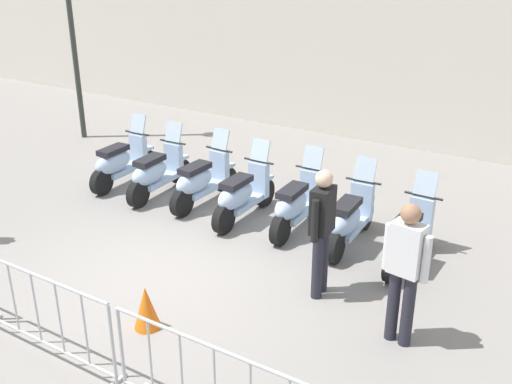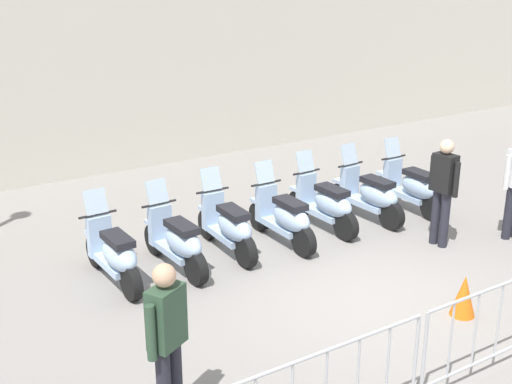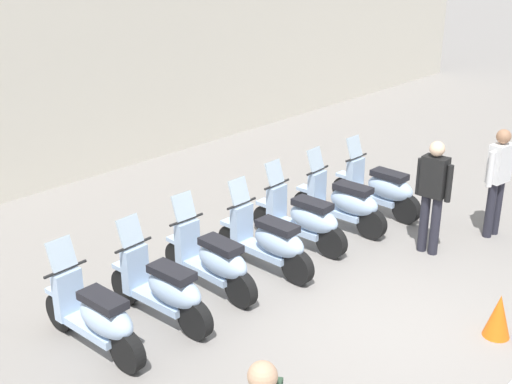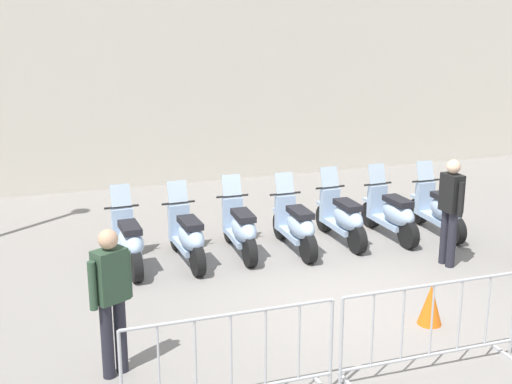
{
  "view_description": "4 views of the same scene",
  "coord_description": "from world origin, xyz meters",
  "px_view_note": "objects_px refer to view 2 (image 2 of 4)",
  "views": [
    {
      "loc": [
        3.82,
        -6.15,
        4.27
      ],
      "look_at": [
        0.9,
        1.4,
        0.85
      ],
      "focal_mm": 41.91,
      "sensor_mm": 36.0,
      "label": 1
    },
    {
      "loc": [
        -6.6,
        -4.78,
        4.29
      ],
      "look_at": [
        -0.09,
        2.22,
        0.96
      ],
      "focal_mm": 46.76,
      "sensor_mm": 36.0,
      "label": 2
    },
    {
      "loc": [
        -6.87,
        -2.35,
        4.58
      ],
      "look_at": [
        0.45,
        2.33,
        1.12
      ],
      "focal_mm": 47.51,
      "sensor_mm": 36.0,
      "label": 3
    },
    {
      "loc": [
        -5.59,
        -7.17,
        4.09
      ],
      "look_at": [
        -0.15,
        2.5,
        1.02
      ],
      "focal_mm": 48.56,
      "sensor_mm": 36.0,
      "label": 4
    }
  ],
  "objects_px": {
    "motorcycle_6": "(412,187)",
    "barrier_segment_1": "(498,327)",
    "motorcycle_5": "(370,195)",
    "officer_mid_plaza": "(443,186)",
    "motorcycle_0": "(114,254)",
    "motorcycle_1": "(177,241)",
    "motorcycle_3": "(284,217)",
    "traffic_cone": "(464,296)",
    "officer_near_row_end": "(167,337)",
    "motorcycle_2": "(228,226)",
    "motorcycle_4": "(325,204)"
  },
  "relations": [
    {
      "from": "motorcycle_6",
      "to": "barrier_segment_1",
      "type": "relative_size",
      "value": 0.76
    },
    {
      "from": "motorcycle_5",
      "to": "officer_mid_plaza",
      "type": "xyz_separation_m",
      "value": [
        -0.06,
        -1.43,
        0.53
      ]
    },
    {
      "from": "motorcycle_0",
      "to": "barrier_segment_1",
      "type": "relative_size",
      "value": 0.77
    },
    {
      "from": "motorcycle_5",
      "to": "barrier_segment_1",
      "type": "relative_size",
      "value": 0.77
    },
    {
      "from": "motorcycle_1",
      "to": "barrier_segment_1",
      "type": "bearing_deg",
      "value": -76.55
    },
    {
      "from": "motorcycle_1",
      "to": "motorcycle_3",
      "type": "relative_size",
      "value": 1.0
    },
    {
      "from": "motorcycle_0",
      "to": "traffic_cone",
      "type": "relative_size",
      "value": 3.13
    },
    {
      "from": "motorcycle_3",
      "to": "traffic_cone",
      "type": "relative_size",
      "value": 3.12
    },
    {
      "from": "officer_near_row_end",
      "to": "officer_mid_plaza",
      "type": "relative_size",
      "value": 1.0
    },
    {
      "from": "barrier_segment_1",
      "to": "motorcycle_2",
      "type": "bearing_deg",
      "value": 91.73
    },
    {
      "from": "officer_mid_plaza",
      "to": "motorcycle_2",
      "type": "bearing_deg",
      "value": 142.89
    },
    {
      "from": "motorcycle_2",
      "to": "barrier_segment_1",
      "type": "xyz_separation_m",
      "value": [
        0.13,
        -4.33,
        0.07
      ]
    },
    {
      "from": "motorcycle_4",
      "to": "motorcycle_6",
      "type": "relative_size",
      "value": 1.0
    },
    {
      "from": "motorcycle_1",
      "to": "motorcycle_6",
      "type": "xyz_separation_m",
      "value": [
        4.54,
        -0.9,
        0.0
      ]
    },
    {
      "from": "motorcycle_3",
      "to": "barrier_segment_1",
      "type": "bearing_deg",
      "value": -100.63
    },
    {
      "from": "motorcycle_5",
      "to": "officer_near_row_end",
      "type": "distance_m",
      "value": 6.15
    },
    {
      "from": "motorcycle_3",
      "to": "officer_mid_plaza",
      "type": "bearing_deg",
      "value": -43.7
    },
    {
      "from": "motorcycle_3",
      "to": "barrier_segment_1",
      "type": "height_order",
      "value": "motorcycle_3"
    },
    {
      "from": "motorcycle_0",
      "to": "officer_mid_plaza",
      "type": "xyz_separation_m",
      "value": [
        4.49,
        -2.32,
        0.53
      ]
    },
    {
      "from": "motorcycle_3",
      "to": "traffic_cone",
      "type": "xyz_separation_m",
      "value": [
        0.07,
        -3.15,
        -0.18
      ]
    },
    {
      "from": "motorcycle_3",
      "to": "traffic_cone",
      "type": "distance_m",
      "value": 3.16
    },
    {
      "from": "motorcycle_3",
      "to": "motorcycle_5",
      "type": "relative_size",
      "value": 1.0
    },
    {
      "from": "motorcycle_6",
      "to": "officer_near_row_end",
      "type": "relative_size",
      "value": 0.99
    },
    {
      "from": "motorcycle_0",
      "to": "motorcycle_3",
      "type": "bearing_deg",
      "value": -12.88
    },
    {
      "from": "motorcycle_0",
      "to": "officer_near_row_end",
      "type": "distance_m",
      "value": 3.26
    },
    {
      "from": "motorcycle_4",
      "to": "barrier_segment_1",
      "type": "distance_m",
      "value": 4.33
    },
    {
      "from": "motorcycle_1",
      "to": "motorcycle_3",
      "type": "distance_m",
      "value": 1.85
    },
    {
      "from": "motorcycle_0",
      "to": "traffic_cone",
      "type": "distance_m",
      "value": 4.68
    },
    {
      "from": "motorcycle_0",
      "to": "motorcycle_2",
      "type": "xyz_separation_m",
      "value": [
        1.82,
        -0.3,
        0.0
      ]
    },
    {
      "from": "motorcycle_6",
      "to": "motorcycle_0",
      "type": "bearing_deg",
      "value": 168.22
    },
    {
      "from": "motorcycle_3",
      "to": "motorcycle_2",
      "type": "bearing_deg",
      "value": 160.38
    },
    {
      "from": "motorcycle_0",
      "to": "motorcycle_6",
      "type": "distance_m",
      "value": 5.55
    },
    {
      "from": "motorcycle_6",
      "to": "motorcycle_5",
      "type": "bearing_deg",
      "value": 164.44
    },
    {
      "from": "motorcycle_5",
      "to": "traffic_cone",
      "type": "relative_size",
      "value": 3.13
    },
    {
      "from": "traffic_cone",
      "to": "motorcycle_6",
      "type": "bearing_deg",
      "value": 44.73
    },
    {
      "from": "motorcycle_2",
      "to": "motorcycle_3",
      "type": "bearing_deg",
      "value": -19.62
    },
    {
      "from": "officer_mid_plaza",
      "to": "traffic_cone",
      "type": "height_order",
      "value": "officer_mid_plaza"
    },
    {
      "from": "motorcycle_3",
      "to": "officer_mid_plaza",
      "type": "height_order",
      "value": "officer_mid_plaza"
    },
    {
      "from": "motorcycle_6",
      "to": "officer_near_row_end",
      "type": "distance_m",
      "value": 6.92
    },
    {
      "from": "motorcycle_1",
      "to": "motorcycle_6",
      "type": "relative_size",
      "value": 1.01
    },
    {
      "from": "motorcycle_1",
      "to": "motorcycle_2",
      "type": "bearing_deg",
      "value": -4.3
    },
    {
      "from": "motorcycle_1",
      "to": "motorcycle_2",
      "type": "xyz_separation_m",
      "value": [
        0.92,
        -0.07,
        0.0
      ]
    },
    {
      "from": "officer_mid_plaza",
      "to": "motorcycle_0",
      "type": "bearing_deg",
      "value": 152.66
    },
    {
      "from": "motorcycle_0",
      "to": "motorcycle_1",
      "type": "height_order",
      "value": "same"
    },
    {
      "from": "motorcycle_4",
      "to": "officer_mid_plaza",
      "type": "relative_size",
      "value": 0.99
    },
    {
      "from": "motorcycle_0",
      "to": "barrier_segment_1",
      "type": "height_order",
      "value": "motorcycle_0"
    },
    {
      "from": "barrier_segment_1",
      "to": "officer_mid_plaza",
      "type": "height_order",
      "value": "officer_mid_plaza"
    },
    {
      "from": "motorcycle_4",
      "to": "motorcycle_1",
      "type": "bearing_deg",
      "value": 171.33
    },
    {
      "from": "motorcycle_6",
      "to": "officer_mid_plaza",
      "type": "bearing_deg",
      "value": -128.68
    },
    {
      "from": "motorcycle_1",
      "to": "officer_mid_plaza",
      "type": "xyz_separation_m",
      "value": [
        3.59,
        -2.08,
        0.53
      ]
    }
  ]
}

